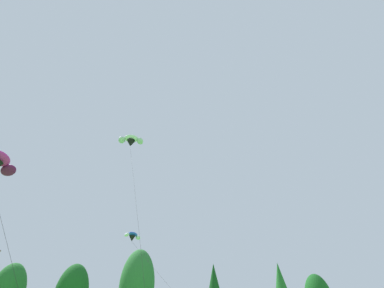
% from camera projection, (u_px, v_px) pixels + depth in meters
% --- Properties ---
extents(treeline_tree_e, '(5.80, 5.80, 14.81)m').
position_uv_depth(treeline_tree_e, '(137.00, 286.00, 44.79)').
color(treeline_tree_e, '#472D19').
rests_on(treeline_tree_e, ground_plane).
extents(parafoil_kite_mid_white, '(3.93, 19.80, 25.04)m').
position_uv_depth(parafoil_kite_mid_white, '(131.00, 141.00, 39.21)').
color(parafoil_kite_mid_white, white).
extents(parafoil_kite_far_blue_white, '(6.57, 17.25, 12.04)m').
position_uv_depth(parafoil_kite_far_blue_white, '(132.00, 236.00, 36.07)').
color(parafoil_kite_far_blue_white, blue).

